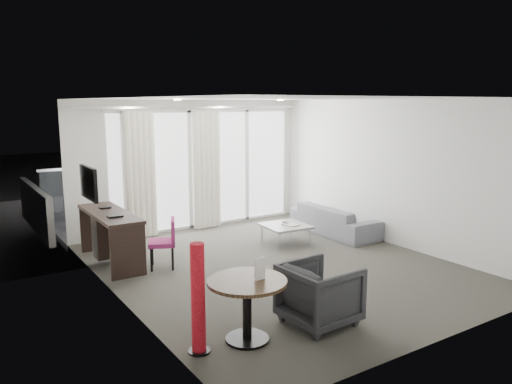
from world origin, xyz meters
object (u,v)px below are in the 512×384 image
round_table (247,310)px  rattan_chair_b (233,189)px  rattan_chair_a (209,195)px  red_lamp (198,299)px  tub_armchair (320,294)px  coffee_table (285,234)px  desk_chair (162,243)px  sofa (334,220)px  desk (111,238)px

round_table → rattan_chair_b: rattan_chair_b is taller
rattan_chair_a → rattan_chair_b: 0.98m
red_lamp → rattan_chair_a: bearing=61.3°
tub_armchair → rattan_chair_a: size_ratio=1.00×
round_table → coffee_table: round_table is taller
desk_chair → round_table: desk_chair is taller
coffee_table → round_table: bearing=-132.6°
desk_chair → rattan_chair_b: 4.99m
red_lamp → sofa: size_ratio=0.61×
tub_armchair → rattan_chair_b: bearing=-25.0°
desk_chair → round_table: (-0.18, -2.77, -0.05)m
desk_chair → coffee_table: size_ratio=1.01×
coffee_table → rattan_chair_a: 3.17m
coffee_table → rattan_chair_b: rattan_chair_b is taller
red_lamp → coffee_table: (3.15, 2.78, -0.41)m
round_table → coffee_table: size_ratio=1.12×
desk → desk_chair: size_ratio=2.27×
desk → tub_armchair: (1.35, -3.54, -0.06)m
tub_armchair → desk_chair: bearing=12.1°
tub_armchair → sofa: tub_armchair is taller
desk → coffee_table: bearing=-11.5°
coffee_table → sofa: (1.22, 0.03, 0.11)m
desk → sofa: size_ratio=0.93×
coffee_table → sofa: bearing=1.4°
rattan_chair_a → coffee_table: bearing=-107.2°
red_lamp → rattan_chair_a: 6.78m
desk → sofa: desk is taller
desk → desk_chair: (0.59, -0.67, -0.03)m
desk_chair → tub_armchair: bearing=-51.4°
desk → round_table: size_ratio=2.06×
rattan_chair_b → desk_chair: bearing=-131.0°
desk_chair → red_lamp: 2.83m
red_lamp → rattan_chair_a: size_ratio=1.48×
round_table → rattan_chair_a: size_ratio=1.09×
tub_armchair → desk: bearing=18.2°
desk_chair → sofa: (3.64, 0.09, -0.11)m
sofa → rattan_chair_a: (-1.12, 3.13, 0.11)m
round_table → sofa: size_ratio=0.45×
desk_chair → round_table: size_ratio=0.91×
sofa → rattan_chair_a: rattan_chair_a is taller
desk → sofa: (4.23, -0.58, -0.14)m
tub_armchair → red_lamp: bearing=81.7°
red_lamp → tub_armchair: 1.51m
red_lamp → tub_armchair: bearing=-5.6°
desk_chair → red_lamp: (-0.73, -2.72, 0.19)m
coffee_table → tub_armchair: bearing=-119.7°
desk → rattan_chair_b: bearing=36.5°
desk → coffee_table: (3.02, -0.61, -0.24)m
rattan_chair_a → rattan_chair_b: rattan_chair_b is taller
sofa → rattan_chair_b: (-0.22, 3.54, 0.12)m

